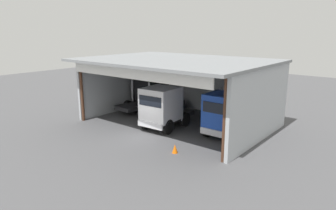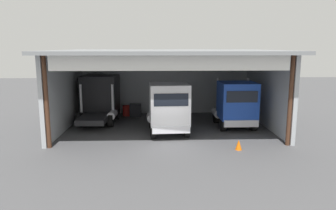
# 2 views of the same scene
# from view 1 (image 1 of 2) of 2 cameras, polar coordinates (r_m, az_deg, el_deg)

# --- Properties ---
(ground_plane) EXTENTS (80.00, 80.00, 0.00)m
(ground_plane) POSITION_cam_1_polar(r_m,az_deg,el_deg) (22.02, -5.45, -6.10)
(ground_plane) COLOR #4C4C4F
(ground_plane) RESTS_ON ground
(workshop_shed) EXTENTS (14.45, 10.72, 5.28)m
(workshop_shed) POSITION_cam_1_polar(r_m,az_deg,el_deg) (25.16, 3.07, 5.15)
(workshop_shed) COLOR #ADB2B7
(workshop_shed) RESTS_ON ground
(truck_black_center_bay) EXTENTS (2.71, 5.23, 3.41)m
(truck_black_center_bay) POSITION_cam_1_polar(r_m,az_deg,el_deg) (29.31, -3.62, 2.58)
(truck_black_center_bay) COLOR black
(truck_black_center_bay) RESTS_ON ground
(truck_white_left_bay) EXTENTS (2.71, 5.02, 3.29)m
(truck_white_left_bay) POSITION_cam_1_polar(r_m,az_deg,el_deg) (23.39, -1.02, -0.37)
(truck_white_left_bay) COLOR white
(truck_white_left_bay) RESTS_ON ground
(truck_blue_center_left_bay) EXTENTS (2.54, 4.71, 3.35)m
(truck_blue_center_left_bay) POSITION_cam_1_polar(r_m,az_deg,el_deg) (22.05, 10.66, -1.68)
(truck_blue_center_left_bay) COLOR #1E47B7
(truck_blue_center_left_bay) RESTS_ON ground
(oil_drum) EXTENTS (0.58, 0.58, 0.85)m
(oil_drum) POSITION_cam_1_polar(r_m,az_deg,el_deg) (29.90, 1.23, 0.15)
(oil_drum) COLOR #B21E19
(oil_drum) RESTS_ON ground
(tool_cart) EXTENTS (0.90, 0.60, 1.00)m
(tool_cart) POSITION_cam_1_polar(r_m,az_deg,el_deg) (29.24, 2.09, -0.02)
(tool_cart) COLOR black
(tool_cart) RESTS_ON ground
(traffic_cone) EXTENTS (0.36, 0.36, 0.56)m
(traffic_cone) POSITION_cam_1_polar(r_m,az_deg,el_deg) (19.25, 1.30, -8.14)
(traffic_cone) COLOR orange
(traffic_cone) RESTS_ON ground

